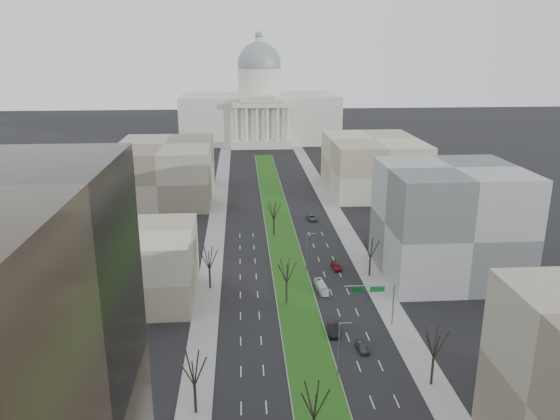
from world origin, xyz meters
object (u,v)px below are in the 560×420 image
car_black (333,329)px  car_grey_far (312,218)px  car_red (336,266)px  car_grey_near (362,347)px  box_van (321,287)px

car_black → car_grey_far: (4.58, 64.41, -0.14)m
car_grey_far → car_black: bearing=-100.6°
car_black → car_red: (5.41, 28.22, -0.17)m
car_grey_near → car_grey_far: 70.33m
box_van → car_red: bearing=59.7°
car_red → car_grey_far: (-0.83, 36.19, 0.03)m
car_grey_near → car_grey_far: bearing=82.4°
car_grey_near → car_black: 7.05m
car_grey_near → car_black: size_ratio=0.79×
car_red → car_grey_far: car_grey_far is taller
car_black → box_van: 17.18m
car_red → car_grey_far: bearing=86.0°
car_grey_far → car_grey_near: bearing=-97.1°
car_black → car_red: bearing=84.3°
car_black → car_grey_far: size_ratio=1.02×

